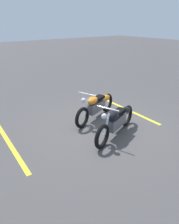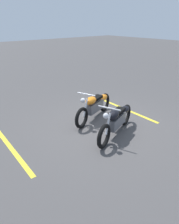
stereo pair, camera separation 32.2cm
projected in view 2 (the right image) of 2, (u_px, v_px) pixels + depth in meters
name	position (u px, v px, depth m)	size (l,w,h in m)	color
ground_plane	(106.00, 125.00, 6.90)	(60.00, 60.00, 0.00)	#474444
motorcycle_bright_foreground	(95.00, 105.00, 7.23)	(2.14, 0.90, 1.04)	black
motorcycle_dark_foreground	(117.00, 120.00, 6.20)	(2.13, 0.91, 1.04)	black
parking_stripe_near	(123.00, 108.00, 8.20)	(3.20, 0.12, 0.01)	yellow
parking_stripe_mid	(9.00, 146.00, 5.78)	(3.20, 0.12, 0.01)	yellow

